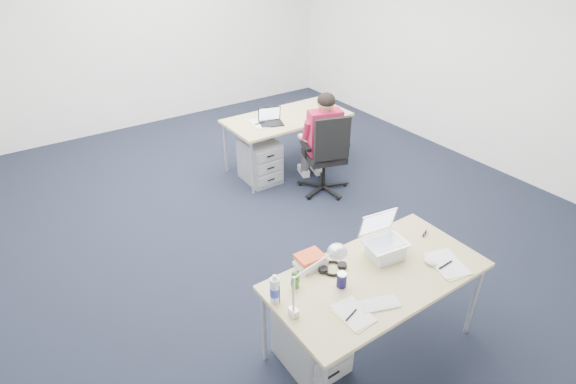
{
  "coord_description": "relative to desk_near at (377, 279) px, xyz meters",
  "views": [
    {
      "loc": [
        -2.4,
        -3.67,
        2.88
      ],
      "look_at": [
        -0.49,
        -0.87,
        0.85
      ],
      "focal_mm": 28.0,
      "sensor_mm": 36.0,
      "label": 1
    }
  ],
  "objects": [
    {
      "name": "water_bottle",
      "position": [
        -0.75,
        0.19,
        0.16
      ],
      "size": [
        0.07,
        0.07,
        0.22
      ],
      "primitive_type": "cylinder",
      "rotation": [
        0.0,
        0.0,
        0.06
      ],
      "color": "silver",
      "rests_on": "desk_near"
    },
    {
      "name": "papers_left",
      "position": [
        -0.41,
        -0.2,
        0.05
      ],
      "size": [
        0.18,
        0.26,
        0.01
      ],
      "primitive_type": "cube",
      "rotation": [
        0.0,
        0.0,
        -0.01
      ],
      "color": "#DEDA80",
      "rests_on": "desk_near"
    },
    {
      "name": "drawer_pedestal_far",
      "position": [
        0.68,
        2.78,
        -0.41
      ],
      "size": [
        0.4,
        0.5,
        0.55
      ],
      "primitive_type": "cube",
      "color": "#989B9D",
      "rests_on": "ground"
    },
    {
      "name": "silver_laptop",
      "position": [
        0.18,
        0.12,
        0.21
      ],
      "size": [
        0.34,
        0.29,
        0.33
      ],
      "primitive_type": null,
      "rotation": [
        0.0,
        0.0,
        -0.15
      ],
      "color": "silver",
      "rests_on": "desk_near"
    },
    {
      "name": "seated_person",
      "position": [
        1.24,
        2.26,
        -0.06
      ],
      "size": [
        0.51,
        0.74,
        1.24
      ],
      "rotation": [
        0.0,
        0.0,
        -0.3
      ],
      "color": "#A11738",
      "rests_on": "ground"
    },
    {
      "name": "papers_right",
      "position": [
        0.49,
        -0.22,
        0.05
      ],
      "size": [
        0.29,
        0.35,
        0.01
      ],
      "primitive_type": "cube",
      "rotation": [
        0.0,
        0.0,
        -0.26
      ],
      "color": "#DEDA80",
      "rests_on": "desk_near"
    },
    {
      "name": "far_papers",
      "position": [
        0.77,
        2.86,
        0.05
      ],
      "size": [
        0.28,
        0.36,
        0.01
      ],
      "primitive_type": "cube",
      "rotation": [
        0.0,
        0.0,
        -0.17
      ],
      "color": "white",
      "rests_on": "desk_far"
    },
    {
      "name": "headphones",
      "position": [
        -0.23,
        0.22,
        0.06
      ],
      "size": [
        0.26,
        0.22,
        0.04
      ],
      "primitive_type": null,
      "rotation": [
        0.0,
        0.0,
        -0.29
      ],
      "color": "black",
      "rests_on": "desk_near"
    },
    {
      "name": "dark_laptop",
      "position": [
        0.87,
        2.78,
        0.15
      ],
      "size": [
        0.36,
        0.35,
        0.21
      ],
      "primitive_type": null,
      "rotation": [
        0.0,
        0.0,
        -0.32
      ],
      "color": "black",
      "rests_on": "desk_far"
    },
    {
      "name": "can_koozie",
      "position": [
        -0.29,
        0.06,
        0.1
      ],
      "size": [
        0.08,
        0.08,
        0.11
      ],
      "primitive_type": "cylinder",
      "rotation": [
        0.0,
        0.0,
        0.12
      ],
      "color": "#191644",
      "rests_on": "desk_near"
    },
    {
      "name": "office_chair",
      "position": [
        1.19,
        2.09,
        -0.39
      ],
      "size": [
        0.82,
        0.82,
        1.03
      ],
      "rotation": [
        0.0,
        0.0,
        -0.32
      ],
      "color": "black",
      "rests_on": "ground"
    },
    {
      "name": "desk_lamp",
      "position": [
        -0.59,
        0.02,
        0.26
      ],
      "size": [
        0.39,
        0.16,
        0.43
      ],
      "primitive_type": null,
      "rotation": [
        0.0,
        0.0,
        -0.07
      ],
      "color": "silver",
      "rests_on": "desk_near"
    },
    {
      "name": "bear_figurine",
      "position": [
        -0.56,
        0.23,
        0.12
      ],
      "size": [
        0.09,
        0.08,
        0.14
      ],
      "primitive_type": null,
      "rotation": [
        0.0,
        0.0,
        0.34
      ],
      "color": "#1C671B",
      "rests_on": "desk_near"
    },
    {
      "name": "desk_far",
      "position": [
        1.18,
        2.88,
        0.0
      ],
      "size": [
        1.6,
        0.8,
        0.73
      ],
      "color": "tan",
      "rests_on": "ground"
    },
    {
      "name": "desk_near",
      "position": [
        0.0,
        0.0,
        0.0
      ],
      "size": [
        1.6,
        0.8,
        0.73
      ],
      "color": "tan",
      "rests_on": "ground"
    },
    {
      "name": "drawer_pedestal_near",
      "position": [
        -0.47,
        0.13,
        -0.41
      ],
      "size": [
        0.4,
        0.5,
        0.55
      ],
      "primitive_type": "cube",
      "color": "#989B9D",
      "rests_on": "ground"
    },
    {
      "name": "book_stack",
      "position": [
        -0.34,
        0.35,
        0.09
      ],
      "size": [
        0.23,
        0.18,
        0.1
      ],
      "primitive_type": "cube",
      "rotation": [
        0.0,
        0.0,
        -0.1
      ],
      "color": "silver",
      "rests_on": "desk_near"
    },
    {
      "name": "floor",
      "position": [
        0.49,
        2.01,
        -0.68
      ],
      "size": [
        7.0,
        7.0,
        0.0
      ],
      "primitive_type": "plane",
      "color": "black",
      "rests_on": "ground"
    },
    {
      "name": "wireless_keyboard",
      "position": [
        -0.21,
        -0.22,
        0.05
      ],
      "size": [
        0.29,
        0.2,
        0.01
      ],
      "primitive_type": "cube",
      "rotation": [
        0.0,
        0.0,
        -0.35
      ],
      "color": "white",
      "rests_on": "desk_near"
    },
    {
      "name": "far_cup",
      "position": [
        1.85,
        2.94,
        0.1
      ],
      "size": [
        0.08,
        0.08,
        0.1
      ],
      "primitive_type": "cylinder",
      "rotation": [
        0.0,
        0.0,
        -0.16
      ],
      "color": "white",
      "rests_on": "desk_far"
    },
    {
      "name": "sunglasses",
      "position": [
        0.65,
        0.13,
        0.06
      ],
      "size": [
        0.1,
        0.08,
        0.02
      ],
      "primitive_type": null,
      "rotation": [
        0.0,
        0.0,
        0.41
      ],
      "color": "black",
      "rests_on": "desk_near"
    },
    {
      "name": "cordless_phone",
      "position": [
        -0.75,
        0.18,
        0.12
      ],
      "size": [
        0.04,
        0.03,
        0.15
      ],
      "primitive_type": "cube",
      "rotation": [
        0.0,
        0.0,
        -0.11
      ],
      "color": "black",
      "rests_on": "desk_near"
    },
    {
      "name": "room",
      "position": [
        0.49,
        2.01,
        1.03
      ],
      "size": [
        6.02,
        7.02,
        2.8
      ],
      "color": "white",
      "rests_on": "ground"
    },
    {
      "name": "computer_mouse",
      "position": [
        0.4,
        -0.13,
        0.06
      ],
      "size": [
        0.07,
        0.11,
        0.04
      ],
      "primitive_type": "ellipsoid",
      "rotation": [
        0.0,
        0.0,
        0.12
      ],
      "color": "white",
      "rests_on": "desk_near"
    }
  ]
}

